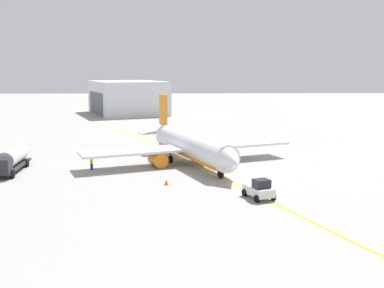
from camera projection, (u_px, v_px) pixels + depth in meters
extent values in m
plane|color=#9E9B96|center=(192.00, 164.00, 66.91)|extent=(400.00, 400.00, 0.00)
cylinder|color=white|center=(192.00, 145.00, 66.46)|extent=(22.25, 11.53, 3.56)
cube|color=orange|center=(192.00, 152.00, 66.62)|extent=(20.85, 10.47, 1.00)
cone|color=white|center=(232.00, 161.00, 55.10)|extent=(4.16, 4.32, 3.42)
cone|color=white|center=(162.00, 132.00, 78.32)|extent=(5.18, 4.42, 3.03)
cube|color=orange|center=(163.00, 110.00, 77.14)|extent=(3.11, 1.50, 5.20)
cube|color=white|center=(163.00, 132.00, 77.75)|extent=(5.30, 8.70, 0.24)
cube|color=white|center=(189.00, 147.00, 67.44)|extent=(16.12, 31.47, 0.36)
cylinder|color=orange|center=(223.00, 154.00, 68.92)|extent=(3.75, 3.12, 2.10)
cylinder|color=orange|center=(158.00, 159.00, 64.91)|extent=(3.75, 3.12, 2.10)
cylinder|color=#4C4C51|center=(221.00, 169.00, 58.21)|extent=(0.24, 0.24, 1.16)
cylinder|color=black|center=(221.00, 174.00, 58.30)|extent=(1.17, 0.77, 1.10)
cylinder|color=#4C4C51|center=(203.00, 153.00, 69.54)|extent=(0.24, 0.24, 1.16)
cylinder|color=black|center=(203.00, 157.00, 69.64)|extent=(1.17, 0.77, 1.10)
cylinder|color=#4C4C51|center=(171.00, 156.00, 67.54)|extent=(0.24, 0.24, 1.16)
cylinder|color=black|center=(171.00, 159.00, 67.63)|extent=(1.17, 0.77, 1.10)
cube|color=#2D2D33|center=(12.00, 166.00, 62.22)|extent=(10.39, 3.13, 0.30)
cube|color=#232328|center=(1.00, 167.00, 57.42)|extent=(2.15, 2.52, 2.00)
cylinder|color=silver|center=(13.00, 156.00, 62.60)|extent=(7.59, 2.76, 2.30)
cylinder|color=black|center=(13.00, 174.00, 58.10)|extent=(1.12, 0.42, 1.10)
cylinder|color=black|center=(27.00, 163.00, 64.92)|extent=(1.12, 0.42, 1.10)
cylinder|color=black|center=(9.00, 163.00, 64.70)|extent=(1.12, 0.42, 1.10)
cube|color=silver|center=(259.00, 191.00, 49.08)|extent=(4.08, 3.18, 0.90)
cube|color=black|center=(261.00, 184.00, 48.48)|extent=(1.89, 2.00, 0.90)
cylinder|color=black|center=(245.00, 193.00, 49.94)|extent=(0.85, 0.57, 0.80)
cylinder|color=black|center=(260.00, 191.00, 50.72)|extent=(0.85, 0.57, 0.80)
cylinder|color=black|center=(257.00, 199.00, 47.58)|extent=(0.85, 0.57, 0.80)
cylinder|color=black|center=(273.00, 197.00, 48.36)|extent=(0.85, 0.57, 0.80)
cube|color=navy|center=(92.00, 167.00, 63.22)|extent=(0.47, 0.37, 0.85)
cube|color=yellow|center=(92.00, 161.00, 63.10)|extent=(0.56, 0.42, 0.60)
sphere|color=tan|center=(91.00, 158.00, 63.03)|extent=(0.24, 0.24, 0.24)
cone|color=#F2590F|center=(166.00, 182.00, 54.84)|extent=(0.56, 0.56, 0.62)
cube|color=silver|center=(127.00, 98.00, 142.12)|extent=(32.23, 27.91, 10.15)
cube|color=#4C515B|center=(96.00, 103.00, 138.61)|extent=(17.67, 7.05, 6.70)
cube|color=yellow|center=(192.00, 164.00, 66.91)|extent=(83.28, 32.88, 0.01)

